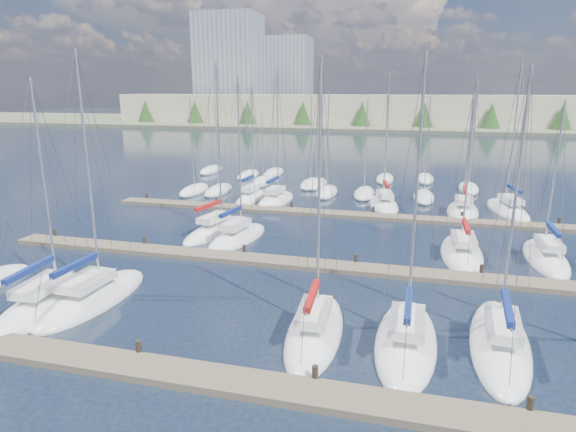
% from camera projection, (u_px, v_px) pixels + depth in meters
% --- Properties ---
extents(ground, '(400.00, 400.00, 0.00)m').
position_uv_depth(ground, '(363.00, 167.00, 74.00)').
color(ground, '#1B2537').
rests_on(ground, ground).
extents(dock_near, '(44.00, 1.93, 1.10)m').
position_uv_depth(dock_near, '(215.00, 379.00, 19.68)').
color(dock_near, '#6B5E4C').
rests_on(dock_near, ground).
extents(dock_mid, '(44.00, 1.93, 1.10)m').
position_uv_depth(dock_mid, '(295.00, 263.00, 32.78)').
color(dock_mid, '#6B5E4C').
rests_on(dock_mid, ground).
extents(dock_far, '(44.00, 1.93, 1.10)m').
position_uv_depth(dock_far, '(330.00, 214.00, 45.89)').
color(dock_far, '#6B5E4C').
rests_on(dock_far, ground).
extents(sailboat_n, '(2.61, 7.31, 13.16)m').
position_uv_depth(sailboat_n, '(251.00, 198.00, 52.31)').
color(sailboat_n, white).
rests_on(sailboat_n, ground).
extents(sailboat_j, '(3.93, 8.27, 13.39)m').
position_uv_depth(sailboat_j, '(238.00, 237.00, 38.41)').
color(sailboat_j, white).
rests_on(sailboat_j, ground).
extents(sailboat_q, '(3.48, 8.46, 12.03)m').
position_uv_depth(sailboat_q, '(463.00, 211.00, 46.71)').
color(sailboat_q, white).
rests_on(sailboat_q, ground).
extents(sailboat_d, '(3.10, 8.62, 13.85)m').
position_uv_depth(sailboat_d, '(315.00, 330.00, 23.58)').
color(sailboat_d, white).
rests_on(sailboat_d, ground).
extents(sailboat_o, '(3.39, 7.96, 14.56)m').
position_uv_depth(sailboat_o, '(276.00, 200.00, 51.41)').
color(sailboat_o, white).
rests_on(sailboat_o, ground).
extents(sailboat_p, '(4.20, 8.60, 13.95)m').
position_uv_depth(sailboat_p, '(384.00, 205.00, 49.33)').
color(sailboat_p, white).
rests_on(sailboat_p, ground).
extents(sailboat_l, '(2.94, 8.86, 13.32)m').
position_uv_depth(sailboat_l, '(462.00, 253.00, 34.78)').
color(sailboat_l, white).
rests_on(sailboat_l, ground).
extents(sailboat_e, '(3.00, 8.88, 13.95)m').
position_uv_depth(sailboat_e, '(406.00, 340.00, 22.65)').
color(sailboat_e, white).
rests_on(sailboat_e, ground).
extents(sailboat_b, '(3.73, 9.74, 13.00)m').
position_uv_depth(sailboat_b, '(50.00, 301.00, 26.85)').
color(sailboat_b, white).
rests_on(sailboat_b, ground).
extents(sailboat_r, '(4.21, 9.69, 15.13)m').
position_uv_depth(sailboat_r, '(508.00, 210.00, 47.14)').
color(sailboat_r, white).
rests_on(sailboat_r, ground).
extents(sailboat_m, '(2.73, 8.38, 11.70)m').
position_uv_depth(sailboat_m, '(546.00, 258.00, 33.79)').
color(sailboat_m, white).
rests_on(sailboat_m, ground).
extents(sailboat_c, '(3.59, 8.85, 14.43)m').
position_uv_depth(sailboat_c, '(93.00, 297.00, 27.35)').
color(sailboat_c, white).
rests_on(sailboat_c, ground).
extents(sailboat_i, '(4.16, 9.26, 14.52)m').
position_uv_depth(sailboat_i, '(217.00, 230.00, 40.49)').
color(sailboat_i, white).
rests_on(sailboat_i, ground).
extents(sailboat_f, '(3.49, 9.69, 13.45)m').
position_uv_depth(sailboat_f, '(500.00, 342.00, 22.47)').
color(sailboat_f, white).
rests_on(sailboat_f, ground).
extents(distant_boats, '(36.93, 20.75, 13.30)m').
position_uv_depth(distant_boats, '(314.00, 183.00, 59.78)').
color(distant_boats, '#9EA0A5').
rests_on(distant_boats, ground).
extents(shoreline, '(400.00, 60.00, 38.00)m').
position_uv_depth(shoreline, '(352.00, 102.00, 159.35)').
color(shoreline, '#666B51').
rests_on(shoreline, ground).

